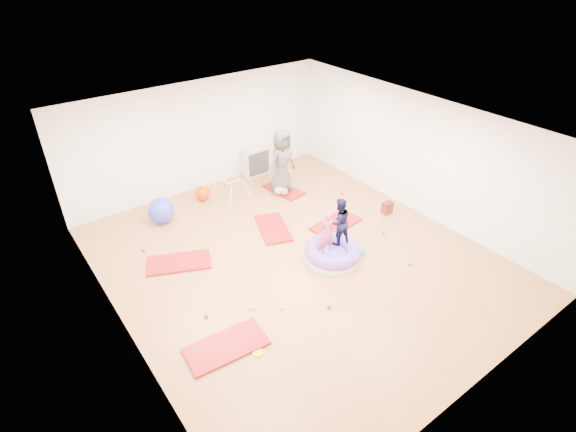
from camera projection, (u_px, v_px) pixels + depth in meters
room at (297, 200)px, 8.52m from camera, size 7.01×8.01×2.81m
gym_mat_front_left at (226, 346)px, 7.26m from camera, size 1.36×0.77×0.05m
gym_mat_mid_left at (179, 262)px, 9.13m from camera, size 1.42×1.10×0.05m
gym_mat_center_back at (273, 228)px, 10.20m from camera, size 0.98×1.34×0.05m
gym_mat_right at (336, 224)px, 10.35m from camera, size 1.28×0.77×0.05m
gym_mat_rear_right at (284, 190)px, 11.74m from camera, size 0.70×1.17×0.05m
inflatable_cushion at (333, 253)px, 9.21m from camera, size 1.16×1.16×0.37m
child_pink at (327, 230)px, 8.75m from camera, size 0.36×0.25×0.93m
child_navy at (339, 220)px, 8.97m from camera, size 0.55×0.46×1.03m
adult_caregiver at (282, 161)px, 11.26m from camera, size 0.90×0.69×1.63m
infant at (282, 190)px, 11.45m from camera, size 0.37×0.37×0.22m
ball_pit_balls at (294, 263)px, 9.10m from camera, size 5.11×3.74×0.07m
exercise_ball_blue at (161, 211)px, 10.32m from camera, size 0.61×0.61×0.61m
exercise_ball_orange at (203, 193)px, 11.25m from camera, size 0.38×0.38×0.38m
infant_play_gym at (235, 187)px, 11.16m from camera, size 0.70×0.66×0.54m
cube_shelf at (256, 161)px, 12.39m from camera, size 0.75×0.37×0.75m
balance_disc at (356, 250)px, 9.46m from camera, size 0.35×0.35×0.08m
backpack at (387, 208)px, 10.73m from camera, size 0.26×0.16×0.30m
yellow_toy at (258, 353)px, 7.17m from camera, size 0.18×0.18×0.03m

